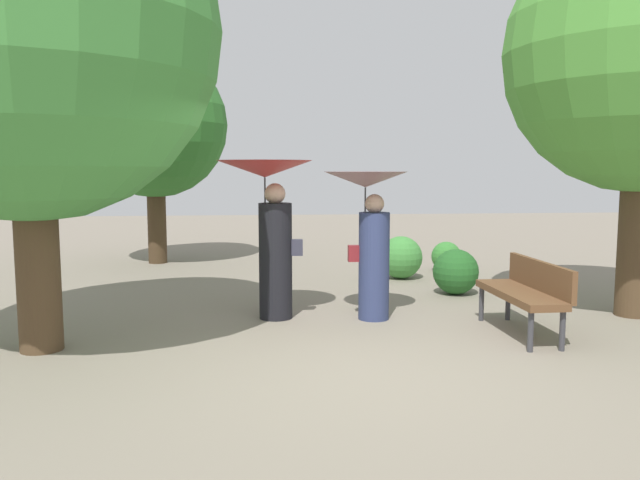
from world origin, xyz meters
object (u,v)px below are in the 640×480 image
Objects in this scene: person_right at (370,222)px; tree_mid_left at (154,113)px; person_left at (270,211)px; park_bench at (526,289)px.

tree_mid_left reaches higher than person_right.
person_left is 1.23m from person_right.
park_bench is at bearing -50.07° from tree_mid_left.
person_right is 0.40× the size of tree_mid_left.
tree_mid_left is (-2.15, 4.89, 1.61)m from person_left.
park_bench is 8.13m from tree_mid_left.
person_left is at bearing -66.32° from tree_mid_left.
person_right is 1.21× the size of park_bench.
park_bench is at bearing -103.98° from person_left.
person_left is at bearing 88.63° from person_right.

